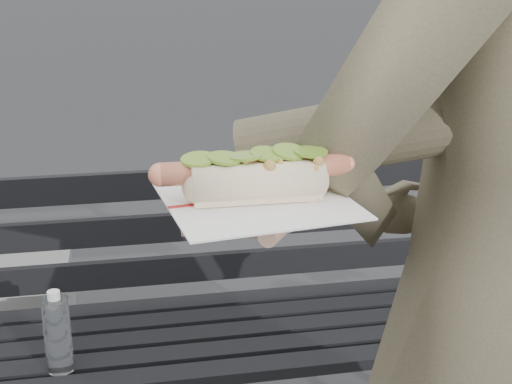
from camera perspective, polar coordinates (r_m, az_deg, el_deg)
The scene contains 3 objects.
park_bench at distance 1.98m, azimuth -2.81°, elevation -8.86°, with size 1.50×0.44×0.88m.
person at distance 1.09m, azimuth 18.80°, elevation -9.88°, with size 0.69×0.45×1.88m, color #4E4634.
held_hotdog at distance 0.87m, azimuth 11.26°, elevation 4.36°, with size 0.62×0.32×0.20m.
Camera 1 is at (-0.22, -0.74, 1.45)m, focal length 50.00 mm.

